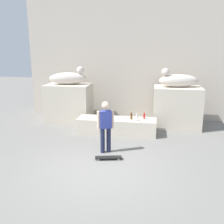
{
  "coord_description": "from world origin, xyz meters",
  "views": [
    {
      "loc": [
        1.4,
        -6.34,
        3.33
      ],
      "look_at": [
        -0.03,
        2.2,
        1.1
      ],
      "focal_mm": 41.29,
      "sensor_mm": 36.0,
      "label": 1
    }
  ],
  "objects_px": {
    "statue_reclining_left": "(69,78)",
    "bottle_clear": "(137,117)",
    "bottle_brown": "(131,116)",
    "bottle_red": "(144,116)",
    "skater": "(106,125)",
    "skateboard": "(108,157)",
    "bottle_blue": "(99,115)",
    "statue_reclining_right": "(178,80)"
  },
  "relations": [
    {
      "from": "bottle_red",
      "to": "bottle_blue",
      "type": "bearing_deg",
      "value": -169.99
    },
    {
      "from": "bottle_brown",
      "to": "bottle_clear",
      "type": "xyz_separation_m",
      "value": [
        0.22,
        -0.18,
        0.01
      ]
    },
    {
      "from": "statue_reclining_left",
      "to": "statue_reclining_right",
      "type": "height_order",
      "value": "same"
    },
    {
      "from": "statue_reclining_left",
      "to": "bottle_brown",
      "type": "relative_size",
      "value": 5.58
    },
    {
      "from": "statue_reclining_right",
      "to": "bottle_clear",
      "type": "height_order",
      "value": "statue_reclining_right"
    },
    {
      "from": "statue_reclining_right",
      "to": "bottle_brown",
      "type": "bearing_deg",
      "value": 24.56
    },
    {
      "from": "skateboard",
      "to": "bottle_blue",
      "type": "distance_m",
      "value": 2.51
    },
    {
      "from": "bottle_brown",
      "to": "bottle_clear",
      "type": "distance_m",
      "value": 0.28
    },
    {
      "from": "statue_reclining_right",
      "to": "bottle_blue",
      "type": "relative_size",
      "value": 5.22
    },
    {
      "from": "bottle_blue",
      "to": "bottle_brown",
      "type": "height_order",
      "value": "bottle_blue"
    },
    {
      "from": "skater",
      "to": "statue_reclining_left",
      "type": "bearing_deg",
      "value": -79.14
    },
    {
      "from": "skater",
      "to": "bottle_clear",
      "type": "bearing_deg",
      "value": -141.16
    },
    {
      "from": "statue_reclining_right",
      "to": "skater",
      "type": "xyz_separation_m",
      "value": [
        -2.39,
        -3.13,
        -1.06
      ]
    },
    {
      "from": "statue_reclining_right",
      "to": "skater",
      "type": "height_order",
      "value": "statue_reclining_right"
    },
    {
      "from": "skateboard",
      "to": "statue_reclining_left",
      "type": "bearing_deg",
      "value": -69.32
    },
    {
      "from": "skateboard",
      "to": "bottle_blue",
      "type": "height_order",
      "value": "bottle_blue"
    },
    {
      "from": "bottle_blue",
      "to": "bottle_clear",
      "type": "height_order",
      "value": "bottle_clear"
    },
    {
      "from": "statue_reclining_right",
      "to": "bottle_red",
      "type": "height_order",
      "value": "statue_reclining_right"
    },
    {
      "from": "statue_reclining_left",
      "to": "bottle_clear",
      "type": "relative_size",
      "value": 5.1
    },
    {
      "from": "skater",
      "to": "skateboard",
      "type": "height_order",
      "value": "skater"
    },
    {
      "from": "statue_reclining_left",
      "to": "bottle_clear",
      "type": "bearing_deg",
      "value": -37.19
    },
    {
      "from": "bottle_blue",
      "to": "bottle_red",
      "type": "bearing_deg",
      "value": 10.01
    },
    {
      "from": "bottle_red",
      "to": "bottle_clear",
      "type": "relative_size",
      "value": 0.81
    },
    {
      "from": "bottle_red",
      "to": "skateboard",
      "type": "bearing_deg",
      "value": -109.84
    },
    {
      "from": "statue_reclining_right",
      "to": "bottle_blue",
      "type": "distance_m",
      "value": 3.5
    },
    {
      "from": "skater",
      "to": "bottle_brown",
      "type": "relative_size",
      "value": 5.54
    },
    {
      "from": "statue_reclining_left",
      "to": "bottle_brown",
      "type": "distance_m",
      "value": 3.38
    },
    {
      "from": "statue_reclining_left",
      "to": "bottle_red",
      "type": "height_order",
      "value": "statue_reclining_left"
    },
    {
      "from": "skater",
      "to": "bottle_brown",
      "type": "distance_m",
      "value": 2.01
    },
    {
      "from": "bottle_red",
      "to": "bottle_brown",
      "type": "distance_m",
      "value": 0.51
    },
    {
      "from": "skater",
      "to": "bottle_clear",
      "type": "relative_size",
      "value": 5.07
    },
    {
      "from": "bottle_blue",
      "to": "bottle_brown",
      "type": "xyz_separation_m",
      "value": [
        1.22,
        0.12,
        -0.01
      ]
    },
    {
      "from": "bottle_brown",
      "to": "bottle_clear",
      "type": "bearing_deg",
      "value": -38.69
    },
    {
      "from": "skateboard",
      "to": "bottle_red",
      "type": "distance_m",
      "value": 2.84
    },
    {
      "from": "bottle_blue",
      "to": "bottle_brown",
      "type": "distance_m",
      "value": 1.23
    },
    {
      "from": "bottle_clear",
      "to": "skateboard",
      "type": "bearing_deg",
      "value": -106.79
    },
    {
      "from": "bottle_clear",
      "to": "bottle_brown",
      "type": "bearing_deg",
      "value": 141.31
    },
    {
      "from": "statue_reclining_right",
      "to": "skateboard",
      "type": "bearing_deg",
      "value": 48.1
    },
    {
      "from": "statue_reclining_left",
      "to": "bottle_blue",
      "type": "xyz_separation_m",
      "value": [
        1.65,
        -1.38,
        -1.25
      ]
    },
    {
      "from": "statue_reclining_left",
      "to": "bottle_red",
      "type": "relative_size",
      "value": 6.29
    },
    {
      "from": "statue_reclining_left",
      "to": "skateboard",
      "type": "distance_m",
      "value": 4.8
    },
    {
      "from": "statue_reclining_left",
      "to": "bottle_brown",
      "type": "bearing_deg",
      "value": -35.95
    }
  ]
}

